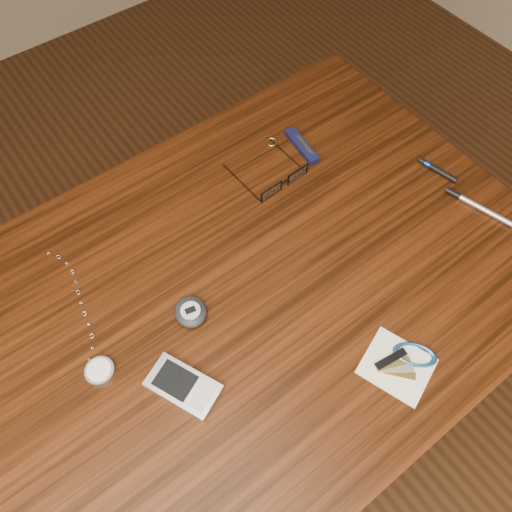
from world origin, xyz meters
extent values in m
plane|color=#472814|center=(0.00, 0.00, 0.00)|extent=(3.80, 3.80, 0.00)
cube|color=#381809|center=(0.00, 0.00, 0.73)|extent=(1.00, 0.70, 0.03)
cylinder|color=#4C2814|center=(0.45, -0.30, 0.36)|extent=(0.05, 0.05, 0.71)
cylinder|color=#4C2814|center=(-0.45, 0.30, 0.36)|extent=(0.05, 0.05, 0.71)
cylinder|color=#4C2814|center=(0.45, 0.30, 0.36)|extent=(0.05, 0.05, 0.71)
cube|color=black|center=(0.14, 0.12, 0.76)|extent=(0.05, 0.00, 0.02)
cube|color=silver|center=(0.14, 0.12, 0.76)|extent=(0.04, 0.00, 0.02)
cylinder|color=black|center=(0.12, 0.17, 0.75)|extent=(0.01, 0.11, 0.00)
cube|color=black|center=(0.21, 0.12, 0.76)|extent=(0.05, 0.00, 0.02)
cube|color=silver|center=(0.21, 0.12, 0.76)|extent=(0.04, 0.00, 0.02)
cylinder|color=black|center=(0.23, 0.18, 0.75)|extent=(0.01, 0.11, 0.00)
cube|color=black|center=(0.18, 0.12, 0.77)|extent=(0.02, 0.00, 0.00)
torus|color=tan|center=(0.22, 0.22, 0.75)|extent=(0.02, 0.02, 0.00)
cylinder|color=silver|center=(-0.25, 0.01, 0.76)|extent=(0.04, 0.04, 0.01)
cylinder|color=white|center=(-0.25, 0.01, 0.76)|extent=(0.04, 0.04, 0.00)
cylinder|color=silver|center=(-0.26, 0.04, 0.76)|extent=(0.01, 0.01, 0.01)
torus|color=silver|center=(-0.25, 0.05, 0.75)|extent=(0.01, 0.01, 0.01)
torus|color=silver|center=(-0.24, 0.07, 0.75)|extent=(0.01, 0.01, 0.00)
torus|color=silver|center=(-0.23, 0.09, 0.75)|extent=(0.01, 0.01, 0.01)
torus|color=silver|center=(-0.23, 0.11, 0.75)|extent=(0.01, 0.01, 0.00)
torus|color=silver|center=(-0.23, 0.13, 0.75)|extent=(0.01, 0.01, 0.01)
torus|color=silver|center=(-0.22, 0.15, 0.75)|extent=(0.01, 0.01, 0.00)
torus|color=silver|center=(-0.22, 0.17, 0.75)|extent=(0.01, 0.00, 0.01)
torus|color=silver|center=(-0.21, 0.19, 0.75)|extent=(0.01, 0.01, 0.00)
torus|color=silver|center=(-0.21, 0.21, 0.75)|extent=(0.01, 0.00, 0.01)
torus|color=silver|center=(-0.22, 0.23, 0.75)|extent=(0.01, 0.01, 0.00)
torus|color=silver|center=(-0.23, 0.24, 0.75)|extent=(0.01, 0.01, 0.01)
cube|color=#ABAAAF|center=(-0.17, -0.08, 0.76)|extent=(0.09, 0.12, 0.01)
cube|color=black|center=(-0.17, -0.07, 0.76)|extent=(0.06, 0.07, 0.00)
cube|color=#AAADB2|center=(-0.16, -0.11, 0.76)|extent=(0.05, 0.04, 0.00)
ellipsoid|color=black|center=(-0.10, 0.01, 0.76)|extent=(0.06, 0.07, 0.02)
cylinder|color=#ACAEB4|center=(-0.10, 0.01, 0.77)|extent=(0.03, 0.03, 0.00)
cube|color=black|center=(-0.10, 0.01, 0.77)|extent=(0.02, 0.01, 0.00)
cube|color=silver|center=(0.10, -0.24, 0.75)|extent=(0.11, 0.12, 0.00)
torus|color=#2462A8|center=(0.13, -0.25, 0.75)|extent=(0.07, 0.07, 0.01)
cube|color=olive|center=(0.09, -0.25, 0.75)|extent=(0.04, 0.05, 0.00)
cube|color=silver|center=(0.09, -0.24, 0.75)|extent=(0.05, 0.04, 0.00)
cube|color=olive|center=(0.10, -0.24, 0.76)|extent=(0.05, 0.03, 0.00)
cube|color=black|center=(0.10, -0.23, 0.76)|extent=(0.05, 0.02, 0.00)
cube|color=#11143C|center=(0.26, 0.18, 0.76)|extent=(0.03, 0.10, 0.01)
cube|color=silver|center=(0.26, 0.17, 0.76)|extent=(0.01, 0.05, 0.00)
cylinder|color=silver|center=(0.42, -0.12, 0.75)|extent=(0.04, 0.12, 0.01)
cylinder|color=black|center=(0.41, -0.08, 0.75)|extent=(0.02, 0.03, 0.01)
cylinder|color=black|center=(0.42, -0.02, 0.76)|extent=(0.03, 0.08, 0.01)
cylinder|color=#0F3A93|center=(0.42, 0.00, 0.76)|extent=(0.01, 0.01, 0.01)
camera|label=1|loc=(-0.21, -0.31, 1.46)|focal=35.00mm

